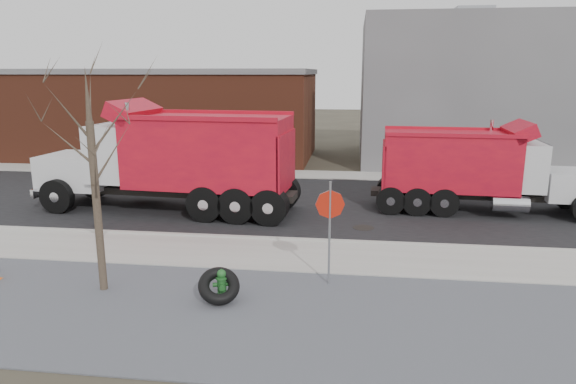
# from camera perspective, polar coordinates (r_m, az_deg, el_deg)

# --- Properties ---
(ground) EXTENTS (120.00, 120.00, 0.00)m
(ground) POSITION_cam_1_polar(r_m,az_deg,el_deg) (14.46, -3.50, -7.31)
(ground) COLOR #383328
(ground) RESTS_ON ground
(gravel_verge) EXTENTS (60.00, 5.00, 0.03)m
(gravel_verge) POSITION_cam_1_polar(r_m,az_deg,el_deg) (11.32, -6.90, -13.35)
(gravel_verge) COLOR slate
(gravel_verge) RESTS_ON ground
(sidewalk) EXTENTS (60.00, 2.50, 0.06)m
(sidewalk) POSITION_cam_1_polar(r_m,az_deg,el_deg) (14.68, -3.32, -6.87)
(sidewalk) COLOR #9E9B93
(sidewalk) RESTS_ON ground
(curb) EXTENTS (60.00, 0.15, 0.11)m
(curb) POSITION_cam_1_polar(r_m,az_deg,el_deg) (15.88, -2.45, -5.20)
(curb) COLOR #9E9B93
(curb) RESTS_ON ground
(road) EXTENTS (60.00, 9.40, 0.02)m
(road) POSITION_cam_1_polar(r_m,az_deg,el_deg) (20.41, -0.20, -1.16)
(road) COLOR black
(road) RESTS_ON ground
(far_sidewalk) EXTENTS (60.00, 2.00, 0.06)m
(far_sidewalk) POSITION_cam_1_polar(r_m,az_deg,el_deg) (25.93, 1.46, 1.97)
(far_sidewalk) COLOR #9E9B93
(far_sidewalk) RESTS_ON ground
(building_grey) EXTENTS (12.00, 10.00, 8.00)m
(building_grey) POSITION_cam_1_polar(r_m,az_deg,el_deg) (31.97, 19.23, 10.54)
(building_grey) COLOR slate
(building_grey) RESTS_ON ground
(building_brick) EXTENTS (20.20, 8.20, 5.30)m
(building_brick) POSITION_cam_1_polar(r_m,az_deg,el_deg) (32.90, -15.36, 8.50)
(building_brick) COLOR brown
(building_brick) RESTS_ON ground
(bare_tree) EXTENTS (3.20, 3.20, 5.20)m
(bare_tree) POSITION_cam_1_polar(r_m,az_deg,el_deg) (12.30, -20.93, 4.08)
(bare_tree) COLOR #382D23
(bare_tree) RESTS_ON ground
(fire_hydrant) EXTENTS (0.42, 0.41, 0.74)m
(fire_hydrant) POSITION_cam_1_polar(r_m,az_deg,el_deg) (11.89, -7.37, -10.31)
(fire_hydrant) COLOR #286928
(fire_hydrant) RESTS_ON ground
(truck_tire) EXTENTS (1.19, 1.16, 0.78)m
(truck_tire) POSITION_cam_1_polar(r_m,az_deg,el_deg) (11.72, -7.68, -10.29)
(truck_tire) COLOR black
(truck_tire) RESTS_ON ground
(stop_sign) EXTENTS (0.69, 0.15, 2.57)m
(stop_sign) POSITION_cam_1_polar(r_m,az_deg,el_deg) (12.18, 4.67, -2.54)
(stop_sign) COLOR gray
(stop_sign) RESTS_ON ground
(dump_truck_red_a) EXTENTS (8.26, 2.61, 3.32)m
(dump_truck_red_a) POSITION_cam_1_polar(r_m,az_deg,el_deg) (19.98, 20.29, 2.64)
(dump_truck_red_a) COLOR black
(dump_truck_red_a) RESTS_ON ground
(dump_truck_red_b) EXTENTS (9.76, 3.40, 4.03)m
(dump_truck_red_b) POSITION_cam_1_polar(r_m,az_deg,el_deg) (19.23, -12.39, 3.86)
(dump_truck_red_b) COLOR black
(dump_truck_red_b) RESTS_ON ground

